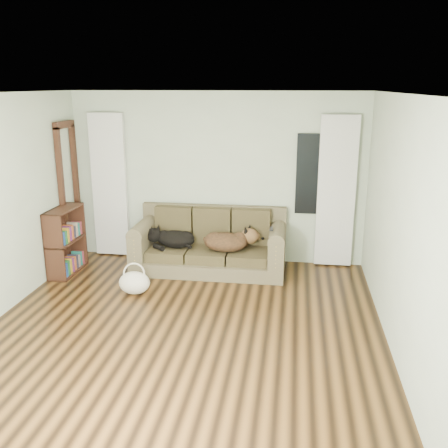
# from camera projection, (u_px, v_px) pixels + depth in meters

# --- Properties ---
(floor) EXTENTS (5.00, 5.00, 0.00)m
(floor) POSITION_uv_depth(u_px,v_px,m) (183.00, 332.00, 5.62)
(floor) COLOR black
(floor) RESTS_ON ground
(ceiling) EXTENTS (5.00, 5.00, 0.00)m
(ceiling) POSITION_uv_depth(u_px,v_px,m) (177.00, 93.00, 4.91)
(ceiling) COLOR white
(ceiling) RESTS_ON ground
(wall_back) EXTENTS (4.50, 0.04, 2.60)m
(wall_back) POSITION_uv_depth(u_px,v_px,m) (217.00, 178.00, 7.65)
(wall_back) COLOR beige
(wall_back) RESTS_ON ground
(wall_right) EXTENTS (0.04, 5.00, 2.60)m
(wall_right) POSITION_uv_depth(u_px,v_px,m) (401.00, 229.00, 4.96)
(wall_right) COLOR beige
(wall_right) RESTS_ON ground
(curtain_left) EXTENTS (0.55, 0.08, 2.25)m
(curtain_left) POSITION_uv_depth(u_px,v_px,m) (110.00, 186.00, 7.85)
(curtain_left) COLOR white
(curtain_left) RESTS_ON ground
(curtain_right) EXTENTS (0.55, 0.08, 2.25)m
(curtain_right) POSITION_uv_depth(u_px,v_px,m) (336.00, 192.00, 7.36)
(curtain_right) COLOR white
(curtain_right) RESTS_ON ground
(window_pane) EXTENTS (0.50, 0.03, 1.20)m
(window_pane) POSITION_uv_depth(u_px,v_px,m) (313.00, 174.00, 7.39)
(window_pane) COLOR black
(window_pane) RESTS_ON wall_back
(door_casing) EXTENTS (0.07, 0.60, 2.10)m
(door_casing) POSITION_uv_depth(u_px,v_px,m) (70.00, 196.00, 7.59)
(door_casing) COLOR black
(door_casing) RESTS_ON ground
(sofa) EXTENTS (2.23, 0.96, 0.91)m
(sofa) POSITION_uv_depth(u_px,v_px,m) (209.00, 241.00, 7.38)
(sofa) COLOR brown
(sofa) RESTS_ON floor
(dog_black_lab) EXTENTS (0.68, 0.56, 0.25)m
(dog_black_lab) POSITION_uv_depth(u_px,v_px,m) (173.00, 238.00, 7.41)
(dog_black_lab) COLOR black
(dog_black_lab) RESTS_ON sofa
(dog_shepherd) EXTENTS (0.68, 0.49, 0.29)m
(dog_shepherd) POSITION_uv_depth(u_px,v_px,m) (228.00, 241.00, 7.25)
(dog_shepherd) COLOR black
(dog_shepherd) RESTS_ON sofa
(tv_remote) EXTENTS (0.05, 0.18, 0.02)m
(tv_remote) POSITION_uv_depth(u_px,v_px,m) (271.00, 229.00, 7.01)
(tv_remote) COLOR black
(tv_remote) RESTS_ON sofa
(tote_bag) EXTENTS (0.47, 0.39, 0.30)m
(tote_bag) POSITION_uv_depth(u_px,v_px,m) (134.00, 282.00, 6.60)
(tote_bag) COLOR beige
(tote_bag) RESTS_ON floor
(bookshelf) EXTENTS (0.39, 0.81, 0.97)m
(bookshelf) POSITION_uv_depth(u_px,v_px,m) (66.00, 240.00, 7.27)
(bookshelf) COLOR black
(bookshelf) RESTS_ON floor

